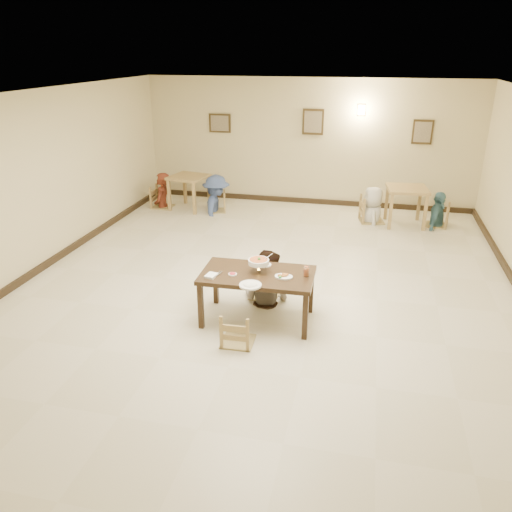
% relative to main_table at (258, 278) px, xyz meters
% --- Properties ---
extents(floor, '(10.00, 10.00, 0.00)m').
position_rel_main_table_xyz_m(floor, '(-0.10, 1.00, -0.65)').
color(floor, beige).
rests_on(floor, ground).
extents(ceiling, '(10.00, 10.00, 0.00)m').
position_rel_main_table_xyz_m(ceiling, '(-0.10, 1.00, 2.35)').
color(ceiling, white).
rests_on(ceiling, wall_back).
extents(wall_back, '(10.00, 0.00, 10.00)m').
position_rel_main_table_xyz_m(wall_back, '(-0.10, 6.00, 0.85)').
color(wall_back, beige).
rests_on(wall_back, floor).
extents(wall_front, '(10.00, 0.00, 10.00)m').
position_rel_main_table_xyz_m(wall_front, '(-0.10, -4.00, 0.85)').
color(wall_front, beige).
rests_on(wall_front, floor).
extents(wall_left, '(0.00, 10.00, 10.00)m').
position_rel_main_table_xyz_m(wall_left, '(-4.10, 1.00, 0.85)').
color(wall_left, beige).
rests_on(wall_left, floor).
extents(baseboard_back, '(8.00, 0.06, 0.12)m').
position_rel_main_table_xyz_m(baseboard_back, '(-0.10, 5.97, -0.59)').
color(baseboard_back, black).
rests_on(baseboard_back, floor).
extents(baseboard_left, '(0.06, 10.00, 0.12)m').
position_rel_main_table_xyz_m(baseboard_left, '(-4.07, 1.00, -0.59)').
color(baseboard_left, black).
rests_on(baseboard_left, floor).
extents(picture_a, '(0.55, 0.04, 0.45)m').
position_rel_main_table_xyz_m(picture_a, '(-2.30, 5.96, 1.25)').
color(picture_a, '#332713').
rests_on(picture_a, wall_back).
extents(picture_b, '(0.50, 0.04, 0.60)m').
position_rel_main_table_xyz_m(picture_b, '(0.00, 5.96, 1.35)').
color(picture_b, '#332713').
rests_on(picture_b, wall_back).
extents(picture_c, '(0.45, 0.04, 0.55)m').
position_rel_main_table_xyz_m(picture_c, '(2.50, 5.96, 1.20)').
color(picture_c, '#332713').
rests_on(picture_c, wall_back).
extents(wall_sconce, '(0.16, 0.05, 0.22)m').
position_rel_main_table_xyz_m(wall_sconce, '(1.10, 5.96, 1.65)').
color(wall_sconce, '#FFD88C').
rests_on(wall_sconce, wall_back).
extents(main_table, '(1.58, 0.91, 0.73)m').
position_rel_main_table_xyz_m(main_table, '(0.00, 0.00, 0.00)').
color(main_table, '#332112').
rests_on(main_table, floor).
extents(chair_far, '(0.42, 0.42, 0.90)m').
position_rel_main_table_xyz_m(chair_far, '(-0.05, 0.74, -0.20)').
color(chair_far, tan).
rests_on(chair_far, floor).
extents(chair_near, '(0.42, 0.42, 0.89)m').
position_rel_main_table_xyz_m(chair_near, '(-0.12, -0.65, -0.21)').
color(chair_near, tan).
rests_on(chair_near, floor).
extents(main_diner, '(0.97, 0.87, 1.66)m').
position_rel_main_table_xyz_m(main_diner, '(-0.00, 0.62, 0.18)').
color(main_diner, gray).
rests_on(main_diner, floor).
extents(curry_warmer, '(0.33, 0.29, 0.26)m').
position_rel_main_table_xyz_m(curry_warmer, '(0.01, 0.05, 0.23)').
color(curry_warmer, silver).
rests_on(curry_warmer, main_table).
extents(rice_plate_far, '(0.27, 0.27, 0.06)m').
position_rel_main_table_xyz_m(rice_plate_far, '(0.00, 0.28, 0.09)').
color(rice_plate_far, white).
rests_on(rice_plate_far, main_table).
extents(rice_plate_near, '(0.30, 0.30, 0.07)m').
position_rel_main_table_xyz_m(rice_plate_near, '(-0.00, -0.41, 0.10)').
color(rice_plate_near, white).
rests_on(rice_plate_near, main_table).
extents(fried_plate, '(0.25, 0.25, 0.05)m').
position_rel_main_table_xyz_m(fried_plate, '(0.38, -0.06, 0.10)').
color(fried_plate, white).
rests_on(fried_plate, main_table).
extents(chili_dish, '(0.12, 0.12, 0.02)m').
position_rel_main_table_xyz_m(chili_dish, '(-0.32, -0.13, 0.09)').
color(chili_dish, white).
rests_on(chili_dish, main_table).
extents(napkin_cutlery, '(0.19, 0.27, 0.03)m').
position_rel_main_table_xyz_m(napkin_cutlery, '(-0.59, -0.25, 0.10)').
color(napkin_cutlery, white).
rests_on(napkin_cutlery, main_table).
extents(drink_glass, '(0.07, 0.07, 0.15)m').
position_rel_main_table_xyz_m(drink_glass, '(0.67, 0.06, 0.15)').
color(drink_glass, white).
rests_on(drink_glass, main_table).
extents(bg_table_left, '(0.96, 0.96, 0.81)m').
position_rel_main_table_xyz_m(bg_table_left, '(-2.78, 4.87, 0.02)').
color(bg_table_left, '#A38651').
rests_on(bg_table_left, floor).
extents(bg_table_right, '(0.92, 0.92, 0.84)m').
position_rel_main_table_xyz_m(bg_table_right, '(2.23, 4.81, 0.04)').
color(bg_table_right, '#A38651').
rests_on(bg_table_right, floor).
extents(bg_chair_ll, '(0.47, 0.47, 1.01)m').
position_rel_main_table_xyz_m(bg_chair_ll, '(-3.47, 4.82, -0.15)').
color(bg_chair_ll, tan).
rests_on(bg_chair_ll, floor).
extents(bg_chair_lr, '(0.42, 0.42, 0.90)m').
position_rel_main_table_xyz_m(bg_chair_lr, '(-2.09, 4.82, -0.20)').
color(bg_chair_lr, tan).
rests_on(bg_chair_lr, floor).
extents(bg_chair_rl, '(0.51, 0.51, 1.10)m').
position_rel_main_table_xyz_m(bg_chair_rl, '(1.54, 4.86, -0.11)').
color(bg_chair_rl, tan).
rests_on(bg_chair_rl, floor).
extents(bg_chair_rr, '(0.45, 0.45, 0.96)m').
position_rel_main_table_xyz_m(bg_chair_rr, '(2.93, 4.88, -0.17)').
color(bg_chair_rr, tan).
rests_on(bg_chair_rr, floor).
extents(bg_diner_a, '(0.46, 0.66, 1.71)m').
position_rel_main_table_xyz_m(bg_diner_a, '(-3.47, 4.82, 0.20)').
color(bg_diner_a, '#5C2416').
rests_on(bg_diner_a, floor).
extents(bg_diner_b, '(0.81, 1.21, 1.75)m').
position_rel_main_table_xyz_m(bg_diner_b, '(-2.09, 4.82, 0.22)').
color(bg_diner_b, '#40568B').
rests_on(bg_diner_b, floor).
extents(bg_diner_c, '(0.64, 0.86, 1.59)m').
position_rel_main_table_xyz_m(bg_diner_c, '(1.54, 4.86, 0.15)').
color(bg_diner_c, silver).
rests_on(bg_diner_c, floor).
extents(bg_diner_d, '(0.63, 0.96, 1.52)m').
position_rel_main_table_xyz_m(bg_diner_d, '(2.93, 4.88, 0.11)').
color(bg_diner_d, teal).
rests_on(bg_diner_d, floor).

